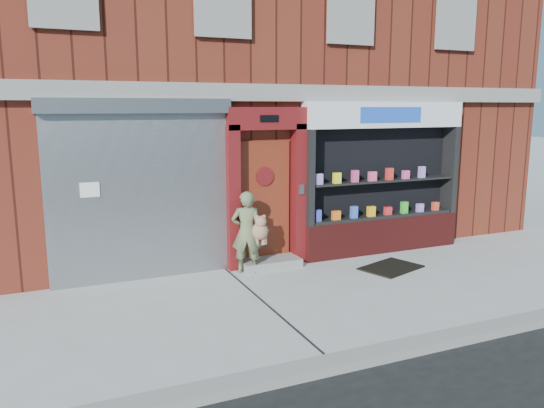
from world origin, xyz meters
TOP-DOWN VIEW (x-y plane):
  - ground at (0.00, 0.00)m, footprint 80.00×80.00m
  - curb at (0.00, -2.15)m, footprint 60.00×0.30m
  - building at (-0.00, 5.99)m, footprint 12.00×8.16m
  - shutter_bay at (-3.00, 1.93)m, footprint 3.10×0.30m
  - red_door_bay at (-0.75, 1.86)m, footprint 1.52×0.58m
  - pharmacy_bay at (1.75, 1.81)m, footprint 3.50×0.41m
  - woman at (-1.23, 1.54)m, footprint 0.69×0.53m
  - doormat at (1.24, 0.72)m, footprint 1.25×1.05m

SIDE VIEW (x-z plane):
  - ground at x=0.00m, z-range 0.00..0.00m
  - doormat at x=1.24m, z-range 0.00..0.03m
  - curb at x=0.00m, z-range 0.00..0.12m
  - woman at x=-1.23m, z-range 0.01..1.47m
  - pharmacy_bay at x=1.75m, z-range -0.13..2.87m
  - red_door_bay at x=-0.75m, z-range 0.01..2.91m
  - shutter_bay at x=-3.00m, z-range 0.20..3.24m
  - building at x=0.00m, z-range 0.00..8.00m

